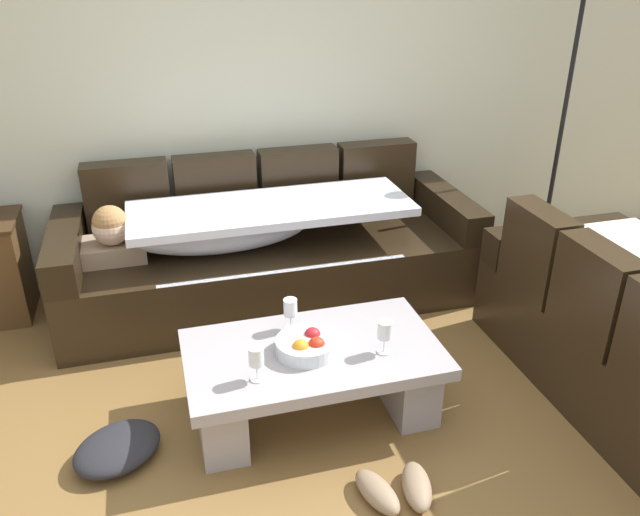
% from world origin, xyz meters
% --- Properties ---
extents(ground_plane, '(14.00, 14.00, 0.00)m').
position_xyz_m(ground_plane, '(0.00, 0.00, 0.00)').
color(ground_plane, brown).
extents(back_wall, '(9.00, 0.10, 2.70)m').
position_xyz_m(back_wall, '(0.00, 2.15, 1.35)').
color(back_wall, beige).
rests_on(back_wall, ground_plane).
extents(couch_along_wall, '(2.59, 0.92, 0.88)m').
position_xyz_m(couch_along_wall, '(0.00, 1.63, 0.33)').
color(couch_along_wall, black).
rests_on(couch_along_wall, ground_plane).
extents(coffee_table, '(1.20, 0.68, 0.38)m').
position_xyz_m(coffee_table, '(0.01, 0.42, 0.24)').
color(coffee_table, '#9C969C').
rests_on(coffee_table, ground_plane).
extents(fruit_bowl, '(0.28, 0.28, 0.10)m').
position_xyz_m(fruit_bowl, '(-0.02, 0.40, 0.42)').
color(fruit_bowl, silver).
rests_on(fruit_bowl, coffee_table).
extents(wine_glass_near_left, '(0.07, 0.07, 0.17)m').
position_xyz_m(wine_glass_near_left, '(-0.28, 0.26, 0.50)').
color(wine_glass_near_left, silver).
rests_on(wine_glass_near_left, coffee_table).
extents(wine_glass_near_right, '(0.07, 0.07, 0.17)m').
position_xyz_m(wine_glass_near_right, '(0.32, 0.30, 0.50)').
color(wine_glass_near_right, silver).
rests_on(wine_glass_near_right, coffee_table).
extents(wine_glass_far_back, '(0.07, 0.07, 0.17)m').
position_xyz_m(wine_glass_far_back, '(-0.05, 0.62, 0.50)').
color(wine_glass_far_back, silver).
rests_on(wine_glass_far_back, coffee_table).
extents(floor_lamp, '(0.33, 0.31, 1.95)m').
position_xyz_m(floor_lamp, '(2.11, 1.70, 1.12)').
color(floor_lamp, black).
rests_on(floor_lamp, ground_plane).
extents(pair_of_shoes, '(0.36, 0.31, 0.09)m').
position_xyz_m(pair_of_shoes, '(0.21, -0.20, 0.04)').
color(pair_of_shoes, '#8C7259').
rests_on(pair_of_shoes, ground_plane).
extents(crumpled_garment, '(0.51, 0.49, 0.12)m').
position_xyz_m(crumpled_garment, '(-0.91, 0.35, 0.06)').
color(crumpled_garment, '#232328').
rests_on(crumpled_garment, ground_plane).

